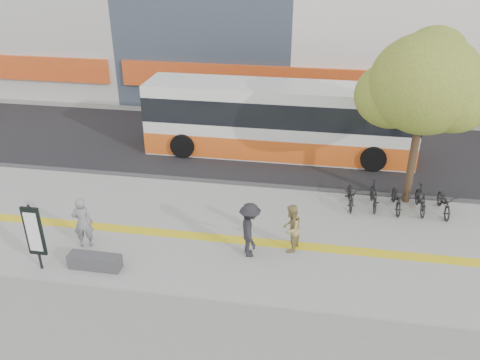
% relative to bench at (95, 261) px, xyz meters
% --- Properties ---
extents(ground, '(120.00, 120.00, 0.00)m').
position_rel_bench_xyz_m(ground, '(2.60, 1.20, -0.30)').
color(ground, slate).
rests_on(ground, ground).
extents(sidewalk, '(40.00, 7.00, 0.08)m').
position_rel_bench_xyz_m(sidewalk, '(2.60, 2.70, -0.27)').
color(sidewalk, gray).
rests_on(sidewalk, ground).
extents(tactile_strip, '(40.00, 0.45, 0.01)m').
position_rel_bench_xyz_m(tactile_strip, '(2.60, 2.20, -0.22)').
color(tactile_strip, yellow).
rests_on(tactile_strip, sidewalk).
extents(street, '(40.00, 8.00, 0.06)m').
position_rel_bench_xyz_m(street, '(2.60, 10.20, -0.28)').
color(street, black).
rests_on(street, ground).
extents(curb, '(40.00, 0.25, 0.14)m').
position_rel_bench_xyz_m(curb, '(2.60, 6.20, -0.23)').
color(curb, '#38383A').
rests_on(curb, ground).
extents(bench, '(1.60, 0.45, 0.45)m').
position_rel_bench_xyz_m(bench, '(0.00, 0.00, 0.00)').
color(bench, '#38383A').
rests_on(bench, sidewalk).
extents(signboard, '(0.55, 0.10, 2.20)m').
position_rel_bench_xyz_m(signboard, '(-1.60, -0.31, 1.06)').
color(signboard, black).
rests_on(signboard, sidewalk).
extents(street_tree, '(4.40, 3.80, 6.31)m').
position_rel_bench_xyz_m(street_tree, '(9.78, 6.02, 4.21)').
color(street_tree, '#382819').
rests_on(street_tree, sidewalk).
extents(bus, '(11.93, 2.83, 3.18)m').
position_rel_bench_xyz_m(bus, '(4.56, 9.70, 1.25)').
color(bus, silver).
rests_on(bus, street).
extents(bicycle_row, '(3.95, 1.67, 0.96)m').
position_rel_bench_xyz_m(bicycle_row, '(9.35, 5.20, 0.23)').
color(bicycle_row, black).
rests_on(bicycle_row, sidewalk).
extents(seated_woman, '(0.73, 0.58, 1.75)m').
position_rel_bench_xyz_m(seated_woman, '(-0.80, 1.06, 0.65)').
color(seated_woman, black).
rests_on(seated_woman, sidewalk).
extents(pedestrian_tan, '(0.79, 0.91, 1.60)m').
position_rel_bench_xyz_m(pedestrian_tan, '(5.73, 1.95, 0.58)').
color(pedestrian_tan, '#96834A').
rests_on(pedestrian_tan, sidewalk).
extents(pedestrian_dark, '(0.99, 1.32, 1.81)m').
position_rel_bench_xyz_m(pedestrian_dark, '(4.50, 1.48, 0.68)').
color(pedestrian_dark, black).
rests_on(pedestrian_dark, sidewalk).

